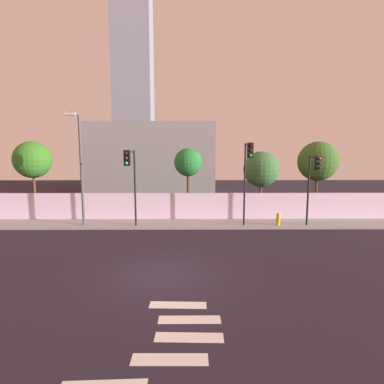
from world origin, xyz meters
TOP-DOWN VIEW (x-y plane):
  - ground_plane at (0.00, 0.00)m, footprint 80.00×80.00m
  - sidewalk at (0.00, 8.20)m, footprint 36.00×2.40m
  - perimeter_wall at (0.00, 9.49)m, footprint 36.00×0.18m
  - crosswalk_marking at (0.57, -4.10)m, footprint 3.58×3.90m
  - traffic_light_left at (8.68, 7.08)m, footprint 0.44×1.09m
  - traffic_light_center at (-2.42, 6.82)m, footprint 0.42×1.62m
  - traffic_light_right at (4.60, 7.02)m, footprint 0.36×1.27m
  - street_lamp_curbside at (-5.68, 7.50)m, footprint 0.62×1.95m
  - fire_hydrant at (6.73, 7.49)m, footprint 0.44×0.26m
  - roadside_tree_leftmost at (-10.37, 11.02)m, footprint 2.68×2.68m
  - roadside_tree_midleft at (0.99, 11.02)m, footprint 2.06×2.06m
  - roadside_tree_midright at (6.38, 11.02)m, footprint 2.63×2.63m
  - roadside_tree_rightmost at (10.53, 11.02)m, footprint 2.90×2.90m
  - low_building_distant at (-3.13, 23.49)m, footprint 13.85×6.00m
  - tower_on_skyline at (-7.20, 35.49)m, footprint 5.52×5.00m

SIDE VIEW (x-z plane):
  - ground_plane at x=0.00m, z-range 0.00..0.00m
  - crosswalk_marking at x=0.57m, z-range 0.00..0.01m
  - sidewalk at x=0.00m, z-range 0.00..0.15m
  - fire_hydrant at x=6.73m, z-range 0.18..0.98m
  - perimeter_wall at x=0.00m, z-range 0.15..1.95m
  - traffic_light_left at x=8.68m, z-range 1.16..5.59m
  - roadside_tree_midright at x=6.38m, z-range 1.09..5.91m
  - traffic_light_center at x=-2.42m, z-range 1.25..5.98m
  - traffic_light_right at x=4.60m, z-range 1.30..6.48m
  - low_building_distant at x=-3.13m, z-range 0.00..7.91m
  - roadside_tree_midleft at x=0.99m, z-range 1.45..6.51m
  - roadside_tree_rightmost at x=10.53m, z-range 1.31..6.85m
  - roadside_tree_leftmost at x=-10.37m, z-range 1.42..6.96m
  - street_lamp_curbside at x=-5.68m, z-range 0.77..7.66m
  - tower_on_skyline at x=-7.20m, z-range 0.00..32.41m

